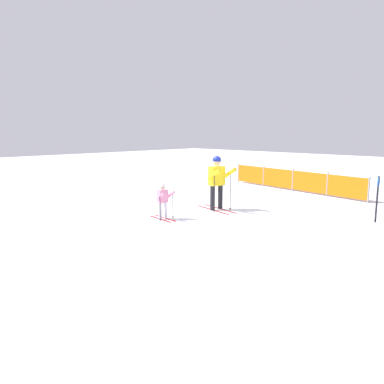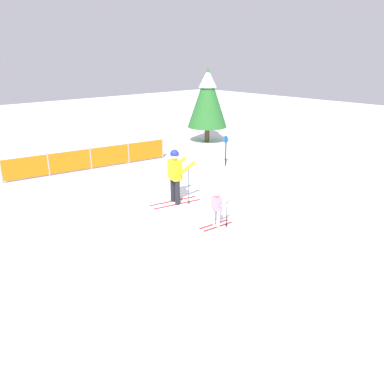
{
  "view_description": "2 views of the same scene",
  "coord_description": "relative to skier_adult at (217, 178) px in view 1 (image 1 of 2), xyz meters",
  "views": [
    {
      "loc": [
        7.89,
        -8.88,
        2.54
      ],
      "look_at": [
        0.37,
        -1.26,
        0.77
      ],
      "focal_mm": 35.0,
      "sensor_mm": 36.0,
      "label": 1
    },
    {
      "loc": [
        -6.94,
        -8.5,
        4.47
      ],
      "look_at": [
        -0.11,
        -0.9,
        0.7
      ],
      "focal_mm": 35.0,
      "sensor_mm": 36.0,
      "label": 2
    }
  ],
  "objects": [
    {
      "name": "skier_child",
      "position": [
        -0.26,
        -2.07,
        -0.43
      ],
      "size": [
        1.01,
        0.52,
        1.05
      ],
      "rotation": [
        0.0,
        0.0,
        -0.1
      ],
      "color": "maroon",
      "rests_on": "ground_plane"
    },
    {
      "name": "trail_marker",
      "position": [
        4.25,
        1.86,
        -0.24
      ],
      "size": [
        0.06,
        0.28,
        1.3
      ],
      "color": "black",
      "rests_on": "ground_plane"
    },
    {
      "name": "safety_fence",
      "position": [
        -0.24,
        5.18,
        -0.57
      ],
      "size": [
        6.65,
        1.14,
        0.95
      ],
      "rotation": [
        0.0,
        0.0,
        -0.16
      ],
      "color": "gray",
      "rests_on": "ground_plane"
    },
    {
      "name": "skier_adult",
      "position": [
        0.0,
        0.0,
        0.0
      ],
      "size": [
        1.69,
        0.84,
        1.75
      ],
      "rotation": [
        0.0,
        0.0,
        -0.21
      ],
      "color": "maroon",
      "rests_on": "ground_plane"
    },
    {
      "name": "ground_plane",
      "position": [
        -0.13,
        -0.13,
        -1.05
      ],
      "size": [
        60.0,
        60.0,
        0.0
      ],
      "primitive_type": "plane",
      "color": "white"
    }
  ]
}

